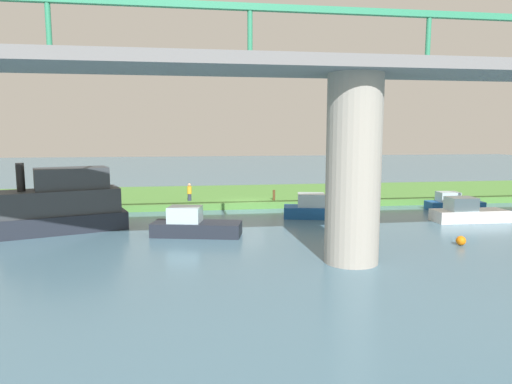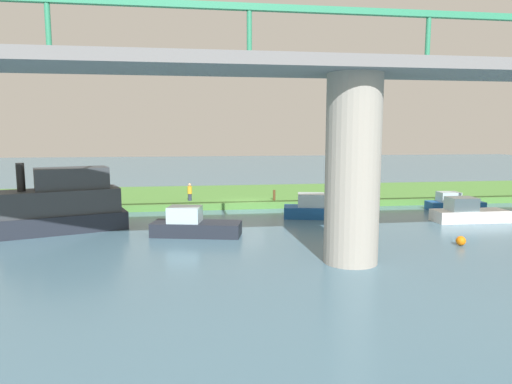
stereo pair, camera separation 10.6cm
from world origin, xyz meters
The scene contains 12 objects.
ground_plane centered at (0.00, 0.00, 0.00)m, with size 160.00×160.00×0.00m, color #476B7F.
grassy_bank centered at (0.00, -6.00, 0.25)m, with size 80.00×12.00×0.50m, color #4C8438.
bridge_pylon centered at (-2.82, 14.86, 4.20)m, with size 2.43×2.43×8.40m, color #9E998E.
bridge_span centered at (-2.82, 14.84, 8.89)m, with size 61.18×4.30×3.25m.
person_on_bank centered at (4.41, -1.84, 1.20)m, with size 0.37×0.37×1.39m.
mooring_post centered at (-2.25, -1.09, 0.91)m, with size 0.20×0.20×0.82m, color brown.
pontoon_yellow centered at (12.10, 6.12, 1.54)m, with size 8.56×5.21×4.15m.
houseboat_blue centered at (-15.48, 2.50, 0.50)m, with size 4.27×1.78×1.39m.
riverboat_paddlewheel centered at (4.19, 8.40, 0.60)m, with size 5.31×2.88×1.68m.
motorboat_white centered at (-4.41, 4.09, 0.60)m, with size 5.34×2.88×1.69m.
motorboat_red centered at (-13.86, 6.81, 0.58)m, with size 4.93×1.88×1.63m.
marker_buoy centered at (-9.61, 12.74, 0.25)m, with size 0.50×0.50×0.50m, color orange.
Camera 1 is at (4.40, 34.09, 5.86)m, focal length 31.83 mm.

